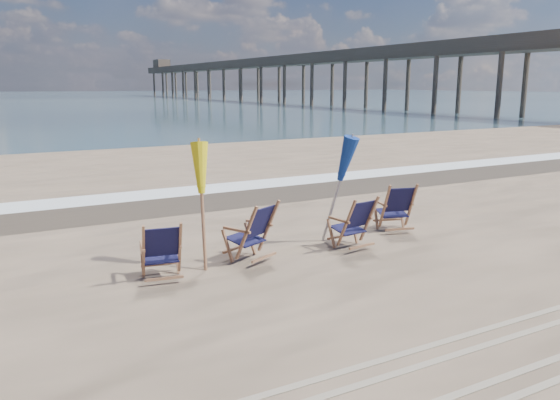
% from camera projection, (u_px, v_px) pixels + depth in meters
% --- Properties ---
extents(ocean, '(400.00, 400.00, 0.00)m').
position_uv_depth(ocean, '(6.00, 98.00, 118.62)').
color(ocean, '#3C5664').
rests_on(ocean, ground).
extents(surf_foam, '(200.00, 1.40, 0.01)m').
position_uv_depth(surf_foam, '(179.00, 192.00, 15.61)').
color(surf_foam, silver).
rests_on(surf_foam, ground).
extents(wet_sand_strip, '(200.00, 2.60, 0.00)m').
position_uv_depth(wet_sand_strip, '(197.00, 201.00, 14.32)').
color(wet_sand_strip, '#42362A').
rests_on(wet_sand_strip, ground).
extents(tire_tracks, '(80.00, 1.30, 0.01)m').
position_uv_depth(tire_tracks, '(493.00, 361.00, 6.06)').
color(tire_tracks, gray).
rests_on(tire_tracks, ground).
extents(beach_chair_0, '(0.74, 0.81, 0.99)m').
position_uv_depth(beach_chair_0, '(180.00, 250.00, 8.47)').
color(beach_chair_0, '#121235').
rests_on(beach_chair_0, ground).
extents(beach_chair_1, '(0.95, 0.99, 1.08)m').
position_uv_depth(beach_chair_1, '(269.00, 228.00, 9.57)').
color(beach_chair_1, '#121235').
rests_on(beach_chair_1, ground).
extents(beach_chair_2, '(0.74, 0.81, 1.02)m').
position_uv_depth(beach_chair_2, '(369.00, 221.00, 10.19)').
color(beach_chair_2, '#121235').
rests_on(beach_chair_2, ground).
extents(beach_chair_3, '(0.85, 0.91, 1.06)m').
position_uv_depth(beach_chair_3, '(411.00, 207.00, 11.28)').
color(beach_chair_3, '#121235').
rests_on(beach_chair_3, ground).
extents(umbrella_yellow, '(0.30, 0.30, 2.10)m').
position_uv_depth(umbrella_yellow, '(202.00, 174.00, 8.91)').
color(umbrella_yellow, '#976443').
rests_on(umbrella_yellow, ground).
extents(umbrella_blue, '(0.30, 0.30, 2.12)m').
position_uv_depth(umbrella_blue, '(336.00, 161.00, 10.26)').
color(umbrella_blue, '#A5A5AD').
rests_on(umbrella_blue, ground).
extents(fishing_pier, '(4.40, 140.00, 9.30)m').
position_uv_depth(fishing_pier, '(276.00, 74.00, 88.85)').
color(fishing_pier, '#50443A').
rests_on(fishing_pier, ground).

